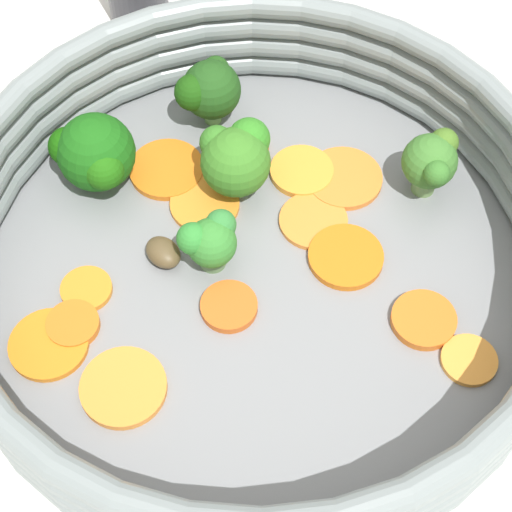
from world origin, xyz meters
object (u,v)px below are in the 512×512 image
carrot_slice_1 (47,339)px  broccoli_floret_4 (94,154)px  broccoli_floret_1 (236,157)px  mushroom_piece_0 (163,252)px  carrot_slice_3 (73,324)px  carrot_slice_11 (346,257)px  carrot_slice_9 (469,360)px  carrot_slice_4 (123,387)px  carrot_slice_0 (302,171)px  carrot_slice_13 (86,289)px  carrot_slice_7 (205,204)px  broccoli_floret_3 (431,161)px  carrot_slice_10 (167,169)px  carrot_slice_12 (313,221)px  carrot_slice_2 (344,178)px  carrot_slice_5 (424,320)px  broccoli_floret_2 (211,239)px  carrot_slice_6 (246,146)px  broccoli_floret_0 (209,89)px  skillet (256,278)px  carrot_slice_8 (229,306)px

carrot_slice_1 → broccoli_floret_4: size_ratio=0.84×
broccoli_floret_1 → mushroom_piece_0: broccoli_floret_1 is taller
broccoli_floret_1 → carrot_slice_3: bearing=114.5°
carrot_slice_11 → carrot_slice_9: bearing=-159.9°
carrot_slice_1 → mushroom_piece_0: mushroom_piece_0 is taller
carrot_slice_4 → carrot_slice_11: bearing=-79.4°
carrot_slice_0 → carrot_slice_13: same height
carrot_slice_7 → broccoli_floret_3: 0.13m
broccoli_floret_3 → carrot_slice_9: bearing=162.2°
carrot_slice_10 → carrot_slice_3: bearing=134.2°
carrot_slice_9 → carrot_slice_12: 0.12m
mushroom_piece_0 → carrot_slice_9: bearing=-134.9°
carrot_slice_2 → carrot_slice_5: bearing=177.5°
carrot_slice_11 → broccoli_floret_1: bearing=26.4°
carrot_slice_12 → broccoli_floret_4: (0.08, 0.10, 0.02)m
carrot_slice_7 → carrot_slice_10: same height
carrot_slice_1 → broccoli_floret_2: bearing=-82.5°
broccoli_floret_3 → carrot_slice_2: bearing=58.7°
carrot_slice_6 → carrot_slice_9: bearing=-164.5°
broccoli_floret_0 → carrot_slice_5: bearing=-164.2°
carrot_slice_5 → broccoli_floret_3: 0.09m
carrot_slice_3 → carrot_slice_13: carrot_slice_3 is taller
carrot_slice_5 → carrot_slice_7: carrot_slice_5 is taller
carrot_slice_7 → mushroom_piece_0: 0.04m
carrot_slice_2 → carrot_slice_12: size_ratio=1.16×
broccoli_floret_1 → broccoli_floret_2: bearing=142.5°
carrot_slice_12 → broccoli_floret_3: (-0.00, -0.07, 0.02)m
carrot_slice_10 → broccoli_floret_1: size_ratio=0.99×
carrot_slice_6 → mushroom_piece_0: mushroom_piece_0 is taller
carrot_slice_12 → carrot_slice_2: bearing=-55.2°
carrot_slice_2 → carrot_slice_11: 0.06m
carrot_slice_6 → carrot_slice_7: (-0.03, 0.04, -0.00)m
carrot_slice_3 → carrot_slice_12: carrot_slice_3 is taller
skillet → carrot_slice_13: bearing=74.7°
carrot_slice_7 → mushroom_piece_0: size_ratio=1.80×
skillet → carrot_slice_8: 0.03m
carrot_slice_5 → carrot_slice_13: carrot_slice_5 is taller
carrot_slice_13 → broccoli_floret_1: 0.11m
carrot_slice_7 → broccoli_floret_4: 0.07m
carrot_slice_1 → broccoli_floret_4: (0.09, -0.06, 0.02)m
carrot_slice_1 → carrot_slice_12: same height
carrot_slice_10 → carrot_slice_13: same height
broccoli_floret_0 → carrot_slice_2: bearing=-144.1°
carrot_slice_1 → mushroom_piece_0: 0.08m
carrot_slice_2 → broccoli_floret_0: 0.10m
carrot_slice_11 → broccoli_floret_1: broccoli_floret_1 is taller
mushroom_piece_0 → carrot_slice_4: bearing=145.4°
carrot_slice_9 → carrot_slice_12: same height
skillet → carrot_slice_3: 0.11m
carrot_slice_7 → carrot_slice_8: (-0.07, 0.01, 0.00)m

